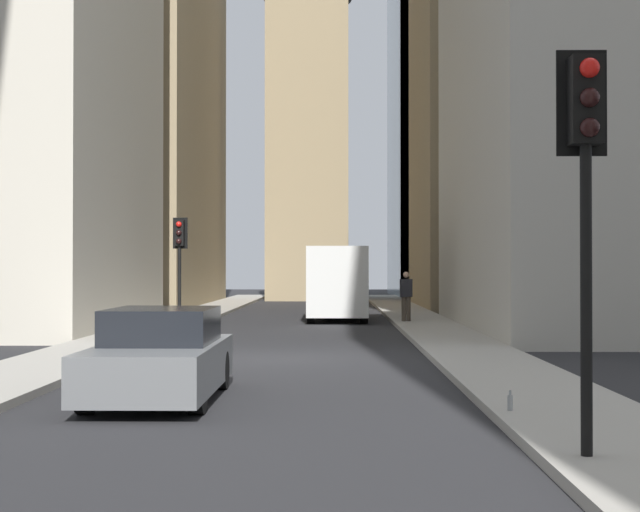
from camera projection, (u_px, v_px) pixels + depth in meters
ground_plane at (277, 358)px, 21.03m from camera, size 135.00×135.00×0.00m
sidewalk_right at (79, 355)px, 21.10m from camera, size 90.00×2.20×0.14m
sidewalk_left at (477, 356)px, 20.96m from camera, size 90.00×2.20×0.14m
building_left_far at (503, 63)px, 51.16m from camera, size 18.77×10.50×26.69m
church_spire at (308, 57)px, 59.63m from camera, size 5.65×5.65×29.81m
delivery_truck at (337, 283)px, 36.53m from camera, size 6.46×2.25×2.84m
hatchback_grey at (160, 357)px, 14.38m from camera, size 4.30×1.78×1.42m
traffic_light_foreground at (586, 155)px, 9.46m from camera, size 0.43×0.52×4.17m
traffic_light_midblock at (180, 245)px, 32.76m from camera, size 0.43×0.52×3.69m
pedestrian at (406, 294)px, 33.33m from camera, size 0.26×0.44×1.77m
discarded_bottle at (510, 402)px, 12.42m from camera, size 0.07×0.07×0.27m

